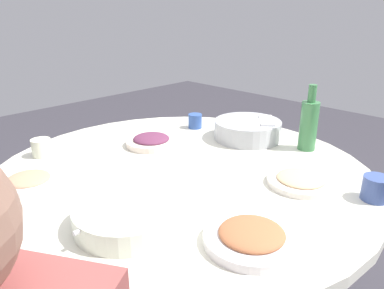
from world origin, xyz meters
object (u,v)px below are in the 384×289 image
(dish_noodles, at_px, (301,180))
(dish_tofu_braise, at_px, (252,237))
(round_dining_table, at_px, (182,196))
(rice_bowl, at_px, (248,129))
(dish_shrimp, at_px, (29,181))
(green_bottle, at_px, (309,124))
(dish_eggplant, at_px, (151,141))
(tea_cup_side, at_px, (195,121))
(tea_cup_near, at_px, (41,148))
(soup_bowl, at_px, (128,216))
(tea_cup_far, at_px, (376,188))

(dish_noodles, bearing_deg, dish_tofu_braise, -168.64)
(round_dining_table, bearing_deg, rice_bowl, 4.16)
(dish_shrimp, height_order, green_bottle, green_bottle)
(rice_bowl, relative_size, dish_noodles, 1.34)
(round_dining_table, xyz_separation_m, dish_eggplant, (0.08, 0.27, 0.13))
(green_bottle, xyz_separation_m, tea_cup_side, (-0.12, 0.51, -0.07))
(round_dining_table, distance_m, dish_eggplant, 0.31)
(dish_noodles, relative_size, tea_cup_near, 2.92)
(tea_cup_near, bearing_deg, dish_noodles, -60.16)
(round_dining_table, height_order, tea_cup_near, tea_cup_near)
(dish_eggplant, relative_size, tea_cup_near, 2.88)
(rice_bowl, bearing_deg, tea_cup_near, 148.17)
(dish_shrimp, bearing_deg, dish_eggplant, 0.88)
(rice_bowl, bearing_deg, dish_tofu_braise, -142.67)
(soup_bowl, relative_size, dish_tofu_braise, 1.32)
(dish_eggplant, distance_m, dish_noodles, 0.64)
(dish_tofu_braise, relative_size, tea_cup_far, 2.97)
(rice_bowl, distance_m, tea_cup_side, 0.27)
(dish_tofu_braise, bearing_deg, green_bottle, 17.99)
(dish_eggplant, bearing_deg, rice_bowl, -34.36)
(dish_eggplant, bearing_deg, round_dining_table, -107.16)
(dish_shrimp, relative_size, dish_noodles, 0.92)
(green_bottle, bearing_deg, round_dining_table, 156.58)
(rice_bowl, relative_size, green_bottle, 1.09)
(rice_bowl, bearing_deg, tea_cup_side, 100.58)
(dish_shrimp, relative_size, green_bottle, 0.75)
(soup_bowl, height_order, dish_shrimp, soup_bowl)
(round_dining_table, height_order, dish_tofu_braise, dish_tofu_braise)
(dish_shrimp, xyz_separation_m, tea_cup_near, (0.14, 0.22, 0.02))
(tea_cup_near, distance_m, tea_cup_side, 0.69)
(tea_cup_far, relative_size, tea_cup_side, 1.19)
(rice_bowl, xyz_separation_m, dish_eggplant, (-0.35, 0.24, -0.02))
(dish_noodles, xyz_separation_m, tea_cup_near, (-0.48, 0.84, 0.02))
(tea_cup_side, bearing_deg, dish_noodles, -105.92)
(soup_bowl, distance_m, tea_cup_far, 0.73)
(soup_bowl, height_order, dish_tofu_braise, soup_bowl)
(soup_bowl, bearing_deg, dish_shrimp, 102.01)
(dish_eggplant, relative_size, dish_noodles, 0.99)
(dish_eggplant, height_order, dish_noodles, dish_eggplant)
(rice_bowl, relative_size, dish_shrimp, 1.46)
(round_dining_table, xyz_separation_m, dish_noodles, (0.19, -0.36, 0.12))
(soup_bowl, xyz_separation_m, dish_eggplant, (0.43, 0.42, -0.01))
(green_bottle, height_order, tea_cup_far, green_bottle)
(round_dining_table, xyz_separation_m, rice_bowl, (0.43, 0.03, 0.15))
(rice_bowl, distance_m, tea_cup_far, 0.62)
(dish_eggplant, bearing_deg, tea_cup_near, 150.65)
(round_dining_table, bearing_deg, green_bottle, -23.42)
(rice_bowl, bearing_deg, round_dining_table, -175.84)
(tea_cup_side, bearing_deg, tea_cup_far, -98.02)
(round_dining_table, distance_m, tea_cup_near, 0.57)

